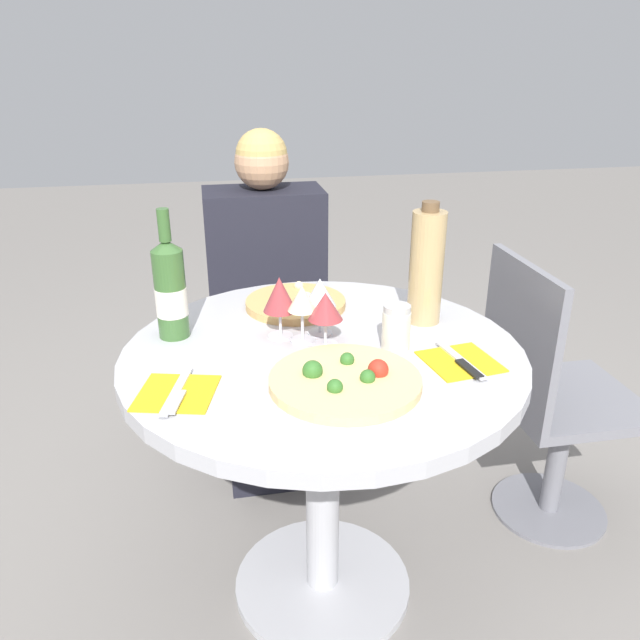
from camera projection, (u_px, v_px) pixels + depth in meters
name	position (u px, v px, depth m)	size (l,w,h in m)	color
ground_plane	(322.00, 586.00, 1.72)	(12.00, 12.00, 0.00)	gray
dining_table	(323.00, 406.00, 1.50)	(0.92, 0.92, 0.73)	#B2B2B7
chair_behind_diner	(266.00, 333.00, 2.29)	(0.39, 0.39, 0.84)	slate
seated_diner	(270.00, 325.00, 2.13)	(0.39, 0.45, 1.14)	black
chair_empty_side	(548.00, 402.00, 1.84)	(0.39, 0.39, 0.84)	slate
pizza_large	(345.00, 380.00, 1.27)	(0.31, 0.31, 0.05)	#E5C17F
pizza_small_far	(295.00, 303.00, 1.67)	(0.27, 0.27, 0.05)	tan
wine_bottle	(170.00, 290.00, 1.46)	(0.07, 0.07, 0.31)	#38602D
tall_carafe	(426.00, 267.00, 1.53)	(0.08, 0.08, 0.31)	tan
sugar_shaker	(396.00, 327.00, 1.42)	(0.07, 0.07, 0.11)	silver
wine_glass_center	(302.00, 300.00, 1.44)	(0.07, 0.07, 0.14)	silver
wine_glass_front_right	(325.00, 307.00, 1.42)	(0.08, 0.08, 0.13)	silver
wine_glass_back_right	(320.00, 293.00, 1.47)	(0.08, 0.08, 0.14)	silver
wine_glass_back_left	(280.00, 295.00, 1.46)	(0.08, 0.08, 0.15)	silver
place_setting_left	(177.00, 393.00, 1.24)	(0.18, 0.19, 0.01)	gold
place_setting_right	(461.00, 362.00, 1.37)	(0.17, 0.19, 0.01)	gold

